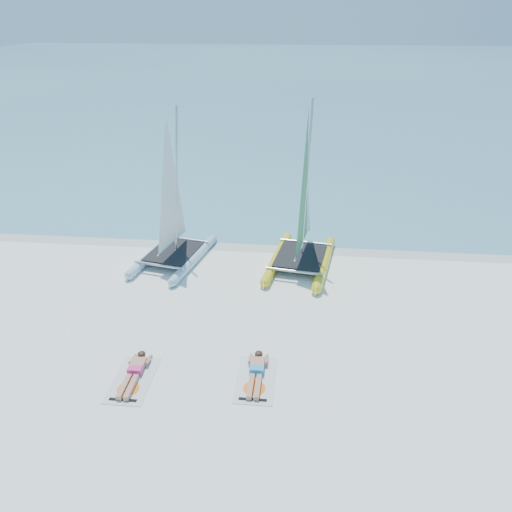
{
  "coord_description": "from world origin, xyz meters",
  "views": [
    {
      "loc": [
        1.46,
        -12.6,
        8.64
      ],
      "look_at": [
        0.08,
        1.2,
        1.65
      ],
      "focal_mm": 35.0,
      "sensor_mm": 36.0,
      "label": 1
    }
  ],
  "objects": [
    {
      "name": "wet_sand_strip",
      "position": [
        0.0,
        5.5,
        0.0
      ],
      "size": [
        140.0,
        1.4,
        0.01
      ],
      "primitive_type": "cube",
      "color": "silver",
      "rests_on": "ground"
    },
    {
      "name": "ground",
      "position": [
        0.0,
        0.0,
        0.0
      ],
      "size": [
        140.0,
        140.0,
        0.0
      ],
      "primitive_type": "plane",
      "color": "white",
      "rests_on": "ground"
    },
    {
      "name": "catamaran_yellow",
      "position": [
        1.53,
        4.37,
        1.9
      ],
      "size": [
        2.76,
        4.85,
        6.02
      ],
      "rotation": [
        0.0,
        0.0,
        -0.15
      ],
      "color": "yellow",
      "rests_on": "ground"
    },
    {
      "name": "sunbather_b",
      "position": [
        0.46,
        -2.41,
        0.12
      ],
      "size": [
        0.37,
        1.73,
        0.26
      ],
      "color": "tan",
      "rests_on": "towel_b"
    },
    {
      "name": "towel_b",
      "position": [
        0.46,
        -2.6,
        0.01
      ],
      "size": [
        1.0,
        1.85,
        0.02
      ],
      "primitive_type": "cube",
      "color": "silver",
      "rests_on": "ground"
    },
    {
      "name": "sunbather_a",
      "position": [
        -2.7,
        -2.74,
        0.12
      ],
      "size": [
        0.37,
        1.73,
        0.26
      ],
      "color": "tan",
      "rests_on": "towel_a"
    },
    {
      "name": "sea",
      "position": [
        0.0,
        63.0,
        0.01
      ],
      "size": [
        140.0,
        115.0,
        0.01
      ],
      "primitive_type": "cube",
      "color": "#7DCCD0",
      "rests_on": "ground"
    },
    {
      "name": "catamaran_blue",
      "position": [
        -3.29,
        3.94,
        1.71
      ],
      "size": [
        2.8,
        4.5,
        5.71
      ],
      "rotation": [
        0.0,
        0.0,
        -0.2
      ],
      "color": "#A5C9D9",
      "rests_on": "ground"
    },
    {
      "name": "towel_a",
      "position": [
        -2.7,
        -2.93,
        0.01
      ],
      "size": [
        1.0,
        1.85,
        0.02
      ],
      "primitive_type": "cube",
      "color": "silver",
      "rests_on": "ground"
    }
  ]
}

